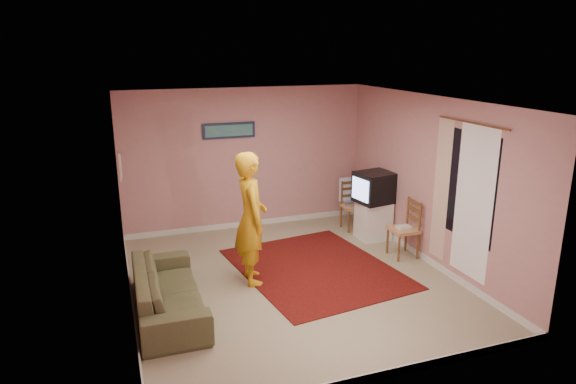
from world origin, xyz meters
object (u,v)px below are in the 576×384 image
object	(u,v)px
tv_cabinet	(373,220)
chair_b	(404,223)
crt_tv	(375,187)
person	(251,218)
sofa	(168,291)
chair_a	(354,201)

from	to	relation	value
tv_cabinet	chair_b	distance (m)	0.93
tv_cabinet	chair_b	world-z (taller)	chair_b
crt_tv	person	bearing A→B (deg)	-168.54
sofa	person	bearing A→B (deg)	-66.00
tv_cabinet	chair_a	distance (m)	0.60
tv_cabinet	chair_a	size ratio (longest dim) A/B	1.38
chair_b	person	distance (m)	2.57
person	tv_cabinet	bearing A→B (deg)	-65.42
tv_cabinet	crt_tv	xyz separation A→B (m)	(-0.01, -0.00, 0.60)
crt_tv	chair_a	world-z (taller)	crt_tv
crt_tv	sofa	size ratio (longest dim) A/B	0.34
chair_a	tv_cabinet	bearing A→B (deg)	-79.09
tv_cabinet	sofa	distance (m)	4.04
chair_b	sofa	distance (m)	3.86
crt_tv	chair_b	world-z (taller)	crt_tv
tv_cabinet	crt_tv	world-z (taller)	crt_tv
chair_a	chair_b	bearing A→B (deg)	-84.33
tv_cabinet	sofa	world-z (taller)	tv_cabinet
tv_cabinet	crt_tv	size ratio (longest dim) A/B	0.96
chair_a	chair_b	size ratio (longest dim) A/B	0.95
chair_b	sofa	bearing A→B (deg)	-80.13
crt_tv	person	size ratio (longest dim) A/B	0.37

